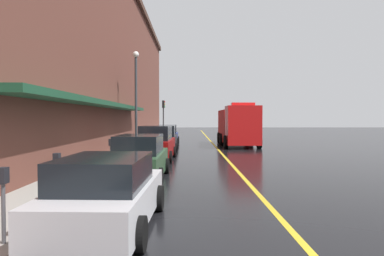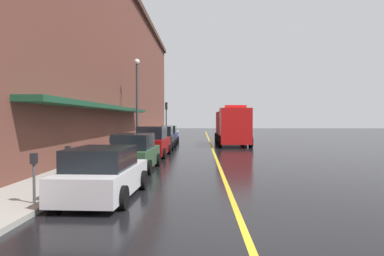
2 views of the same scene
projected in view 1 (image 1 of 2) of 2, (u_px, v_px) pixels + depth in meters
The scene contains 15 objects.
ground_plane at pixel (215, 146), 28.85m from camera, with size 112.00×112.00×0.00m, color black.
sidewalk_left at pixel (141, 145), 28.80m from camera, with size 2.40×70.00×0.15m, color #9E9B93.
lane_center_stripe at pixel (215, 146), 28.85m from camera, with size 0.16×70.00×0.01m, color gold.
brick_building_left at pixel (72, 56), 27.55m from camera, with size 9.50×64.00×14.54m.
parked_car_0 at pixel (107, 194), 7.26m from camera, with size 2.18×4.39×1.54m.
parked_car_1 at pixel (140, 159), 13.07m from camera, with size 2.04×4.44×1.70m.
parked_car_2 at pixel (156, 144), 19.05m from camera, with size 2.08×4.48×1.92m.
parked_car_3 at pixel (163, 139), 24.49m from camera, with size 2.17×4.40×1.80m.
parked_car_4 at pixel (168, 135), 30.26m from camera, with size 1.97×4.34×1.74m.
fire_truck at pixel (237, 126), 28.96m from camera, with size 2.91×7.87×3.50m.
parking_meter_0 at pixel (111, 149), 14.11m from camera, with size 0.14×0.18×1.33m.
parking_meter_1 at pixel (3, 192), 5.97m from camera, with size 0.14×0.18×1.33m.
parking_meter_2 at pixel (57, 170), 8.39m from camera, with size 0.14×0.18×1.33m.
street_lamp_left at pixel (136, 89), 24.57m from camera, with size 0.44×0.44×6.94m.
traffic_light_near at pixel (163, 111), 41.66m from camera, with size 0.38×0.36×4.30m.
Camera 1 is at (-2.11, -3.78, 2.34)m, focal length 32.18 mm.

